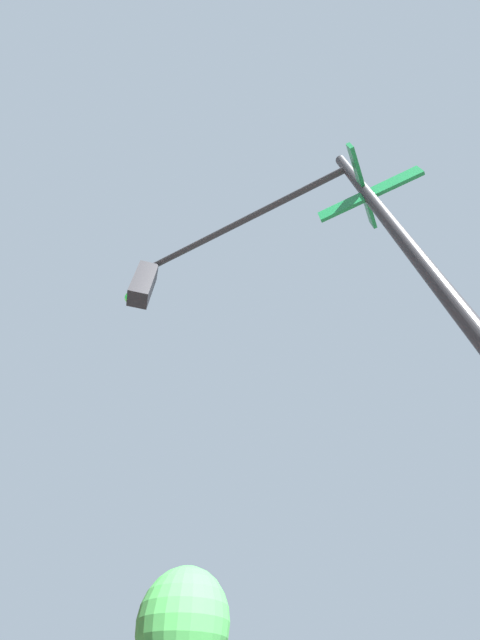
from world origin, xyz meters
name	(u,v)px	position (x,y,z in m)	size (l,w,h in m)	color
traffic_signal_near	(253,269)	(-5.87, -6.13, 4.49)	(2.77, 2.94, 6.29)	black
street_tree	(183,623)	(8.94, -7.84, 3.76)	(3.46, 3.46, 5.50)	#4C331E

